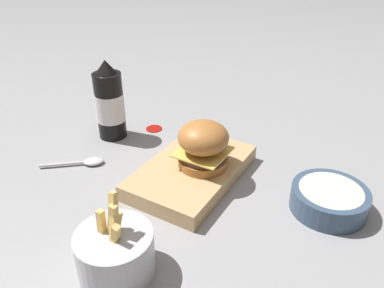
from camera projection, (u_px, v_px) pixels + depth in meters
ground_plane at (225, 181)px, 0.79m from camera, size 6.00×6.00×0.00m
serving_board at (192, 172)px, 0.78m from camera, size 0.28×0.17×0.03m
burger at (203, 144)px, 0.75m from camera, size 0.10×0.10×0.10m
ketchup_bottle at (110, 104)px, 0.91m from camera, size 0.07×0.07×0.20m
fries_basket at (115, 253)px, 0.56m from camera, size 0.12×0.12×0.14m
side_bowl at (329, 199)px, 0.69m from camera, size 0.14×0.14×0.05m
spoon at (87, 162)px, 0.84m from camera, size 0.10×0.12×0.01m
ketchup_puddle at (154, 128)px, 0.99m from camera, size 0.04×0.04×0.00m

